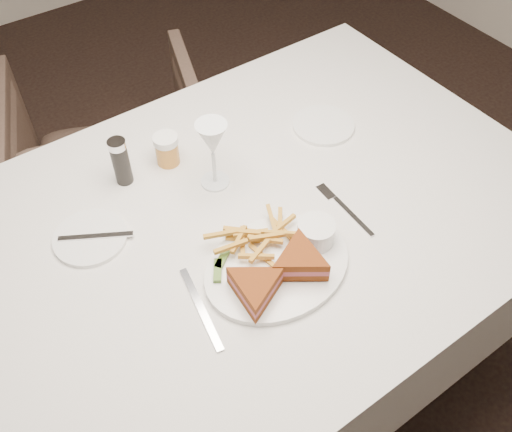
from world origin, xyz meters
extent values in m
plane|color=black|center=(0.00, 0.00, 0.00)|extent=(5.00, 5.00, 0.00)
cube|color=silver|center=(0.28, -0.02, 0.38)|extent=(1.47, 0.99, 0.75)
imported|color=#4B382E|center=(0.26, 0.79, 0.34)|extent=(0.82, 0.80, 0.68)
ellipsoid|color=white|center=(0.26, -0.18, 0.76)|extent=(0.32, 0.25, 0.01)
cube|color=silver|center=(0.08, -0.17, 0.75)|extent=(0.05, 0.20, 0.00)
cylinder|color=white|center=(-0.02, 0.12, 0.76)|extent=(0.16, 0.16, 0.01)
cylinder|color=white|center=(0.63, 0.12, 0.76)|extent=(0.16, 0.16, 0.01)
cylinder|color=black|center=(0.12, 0.23, 0.81)|extent=(0.04, 0.04, 0.12)
cylinder|color=#C37D2E|center=(0.23, 0.23, 0.79)|extent=(0.06, 0.06, 0.08)
cube|color=#466924|center=(0.17, -0.11, 0.77)|extent=(0.05, 0.04, 0.01)
cube|color=#466924|center=(0.15, -0.13, 0.77)|extent=(0.04, 0.05, 0.01)
cylinder|color=white|center=(0.37, -0.17, 0.79)|extent=(0.08, 0.08, 0.05)
camera|label=1|loc=(-0.17, -0.73, 1.71)|focal=40.00mm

